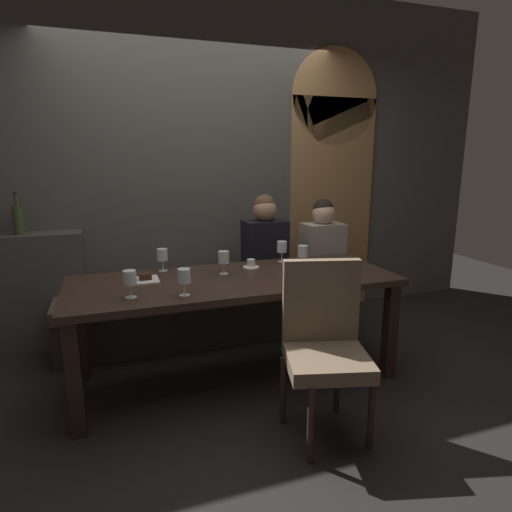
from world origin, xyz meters
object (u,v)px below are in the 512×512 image
object	(u,v)px
wine_glass_far_left	(282,247)
espresso_cup	(251,264)
wine_glass_center_front	(224,258)
dessert_plate	(144,279)
chair_near_side	(324,337)
diner_redhead	(265,243)
wine_glass_center_back	(130,279)
wine_glass_far_right	(162,255)
dining_table	(235,290)
wine_glass_end_right	(184,277)
banquette_bench	(213,314)
diner_bearded	(323,242)
wine_bottle_pale_label	(18,219)
wine_glass_near_left	(303,252)

from	to	relation	value
wine_glass_far_left	espresso_cup	bearing A→B (deg)	-161.93
wine_glass_center_front	dessert_plate	xyz separation A→B (m)	(-0.54, 0.01, -0.10)
chair_near_side	diner_redhead	world-z (taller)	diner_redhead
wine_glass_center_back	wine_glass_far_right	size ratio (longest dim) A/B	1.00
dining_table	dessert_plate	xyz separation A→B (m)	(-0.59, 0.12, 0.10)
wine_glass_center_back	wine_glass_end_right	world-z (taller)	same
dining_table	chair_near_side	xyz separation A→B (m)	(0.31, -0.72, -0.09)
dining_table	banquette_bench	bearing A→B (deg)	90.00
wine_glass_center_back	wine_glass_far_right	world-z (taller)	same
diner_bearded	wine_glass_far_left	bearing A→B (deg)	-146.40
dining_table	banquette_bench	size ratio (longest dim) A/B	0.88
wine_glass_far_right	wine_bottle_pale_label	bearing A→B (deg)	145.38
espresso_cup	banquette_bench	bearing A→B (deg)	111.53
diner_bearded	wine_glass_far_left	distance (m)	0.66
banquette_bench	wine_glass_far_left	xyz separation A→B (m)	(0.47, -0.39, 0.63)
chair_near_side	wine_glass_end_right	distance (m)	0.88
wine_glass_center_back	espresso_cup	world-z (taller)	wine_glass_center_back
wine_glass_far_right	diner_redhead	bearing A→B (deg)	20.70
wine_bottle_pale_label	wine_glass_center_back	distance (m)	1.47
wine_glass_far_left	espresso_cup	size ratio (longest dim) A/B	1.37
wine_bottle_pale_label	dining_table	bearing A→B (deg)	-35.44
wine_glass_end_right	espresso_cup	size ratio (longest dim) A/B	1.37
dining_table	chair_near_side	distance (m)	0.79
dining_table	dessert_plate	size ratio (longest dim) A/B	11.58
banquette_bench	wine_glass_near_left	world-z (taller)	wine_glass_near_left
chair_near_side	wine_bottle_pale_label	xyz separation A→B (m)	(-1.75, 1.75, 0.51)
wine_glass_center_front	diner_bearded	bearing A→B (deg)	27.76
wine_glass_end_right	dessert_plate	bearing A→B (deg)	116.68
wine_glass_near_left	dessert_plate	xyz separation A→B (m)	(-1.15, 0.01, -0.10)
diner_bearded	wine_glass_center_back	bearing A→B (deg)	-152.72
diner_redhead	wine_glass_center_front	world-z (taller)	diner_redhead
wine_glass_center_front	wine_glass_end_right	bearing A→B (deg)	-131.62
diner_bearded	dessert_plate	size ratio (longest dim) A/B	3.85
dining_table	wine_bottle_pale_label	world-z (taller)	wine_bottle_pale_label
dining_table	espresso_cup	world-z (taller)	espresso_cup
wine_glass_near_left	wine_glass_far_right	bearing A→B (deg)	167.26
wine_glass_far_left	wine_glass_end_right	xyz separation A→B (m)	(-0.86, -0.59, 0.00)
diner_redhead	wine_glass_far_left	distance (m)	0.37
wine_bottle_pale_label	wine_glass_center_front	size ratio (longest dim) A/B	1.99
wine_glass_center_front	banquette_bench	bearing A→B (deg)	85.34
wine_bottle_pale_label	wine_glass_far_right	bearing A→B (deg)	-34.62
espresso_cup	dining_table	bearing A→B (deg)	-130.87
wine_glass_end_right	dessert_plate	distance (m)	0.46
wine_glass_far_left	dessert_plate	xyz separation A→B (m)	(-1.06, -0.19, -0.10)
diner_bearded	wine_glass_near_left	distance (m)	0.73
wine_glass_near_left	wine_glass_far_left	xyz separation A→B (m)	(-0.08, 0.20, 0.00)
banquette_bench	wine_bottle_pale_label	xyz separation A→B (m)	(-1.45, 0.33, 0.84)
diner_bearded	chair_near_side	bearing A→B (deg)	-117.09
wine_glass_center_front	dessert_plate	distance (m)	0.55
chair_near_side	wine_glass_end_right	xyz separation A→B (m)	(-0.70, 0.45, 0.30)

